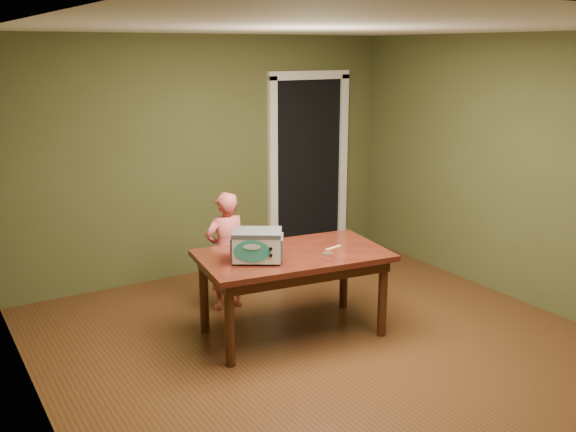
{
  "coord_description": "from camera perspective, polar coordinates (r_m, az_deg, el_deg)",
  "views": [
    {
      "loc": [
        -2.88,
        -3.89,
        2.45
      ],
      "look_at": [
        0.11,
        1.0,
        0.95
      ],
      "focal_mm": 40.0,
      "sensor_mm": 36.0,
      "label": 1
    }
  ],
  "objects": [
    {
      "name": "floor",
      "position": [
        5.42,
        4.64,
        -12.24
      ],
      "size": [
        5.0,
        5.0,
        0.0
      ],
      "primitive_type": "plane",
      "color": "#513317",
      "rests_on": "ground"
    },
    {
      "name": "doorway",
      "position": [
        7.99,
        0.63,
        4.63
      ],
      "size": [
        1.1,
        0.66,
        2.25
      ],
      "color": "black",
      "rests_on": "ground"
    },
    {
      "name": "spatula",
      "position": [
        5.65,
        4.05,
        -2.83
      ],
      "size": [
        0.18,
        0.06,
        0.01
      ],
      "primitive_type": "cube",
      "rotation": [
        0.0,
        0.0,
        0.22
      ],
      "color": "#FFCB6E",
      "rests_on": "dining_table"
    },
    {
      "name": "room_shell",
      "position": [
        4.89,
        5.05,
        5.88
      ],
      "size": [
        4.52,
        5.02,
        2.61
      ],
      "color": "#484D29",
      "rests_on": "ground"
    },
    {
      "name": "toy_oven",
      "position": [
        5.27,
        -2.76,
        -2.55
      ],
      "size": [
        0.49,
        0.45,
        0.26
      ],
      "rotation": [
        0.0,
        0.0,
        -0.56
      ],
      "color": "#4C4F54",
      "rests_on": "dining_table"
    },
    {
      "name": "child",
      "position": [
        6.15,
        -5.54,
        -3.12
      ],
      "size": [
        0.42,
        0.28,
        1.15
      ],
      "primitive_type": "imported",
      "rotation": [
        0.0,
        0.0,
        3.14
      ],
      "color": "#DF5C5D",
      "rests_on": "floor"
    },
    {
      "name": "dining_table",
      "position": [
        5.54,
        0.42,
        -4.27
      ],
      "size": [
        1.7,
        1.1,
        0.75
      ],
      "rotation": [
        0.0,
        0.0,
        -0.13
      ],
      "color": "#3A120D",
      "rests_on": "floor"
    },
    {
      "name": "baking_pan",
      "position": [
        5.45,
        3.58,
        -3.38
      ],
      "size": [
        0.1,
        0.1,
        0.02
      ],
      "color": "silver",
      "rests_on": "dining_table"
    }
  ]
}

